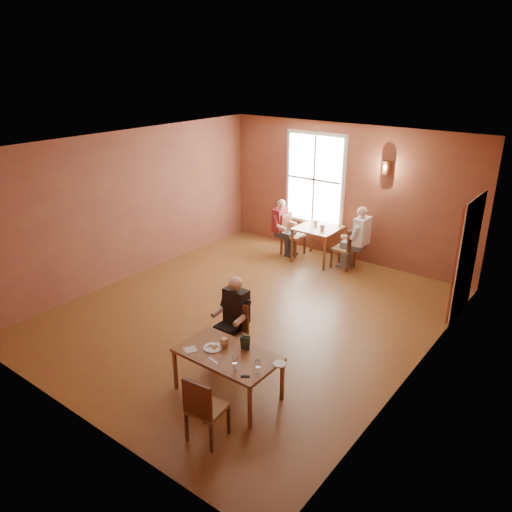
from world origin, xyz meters
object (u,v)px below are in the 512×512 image
Objects in this scene: diner_white at (346,238)px; chair_diner_maroon at (293,235)px; second_table at (318,244)px; chair_diner_white at (344,248)px; main_table at (228,374)px; diner_main at (229,325)px; chair_diner_main at (230,334)px; chair_empty at (207,407)px; diner_maroon at (292,229)px.

diner_white is 1.34m from chair_diner_maroon.
second_table is 0.65m from chair_diner_white.
diner_main is (-0.50, 0.62, 0.30)m from main_table.
chair_diner_main reaches higher than second_table.
main_table is 0.85m from diner_main.
chair_diner_main is at bearing 21.42° from chair_diner_maroon.
chair_diner_white is at bearing 95.07° from chair_empty.
chair_diner_white is at bearing 90.00° from chair_diner_maroon.
chair_diner_maroon is (-2.17, 4.89, 0.16)m from main_table.
chair_diner_main is 4.36m from second_table.
diner_main is 4.60m from diner_maroon.
chair_diner_main is 0.66× the size of diner_white.
chair_empty is 0.72× the size of diner_maroon.
main_table is 1.53× the size of second_table.
chair_diner_white is at bearing 100.02° from main_table.
chair_diner_maroon reaches higher than second_table.
second_table is 0.66× the size of diner_white.
chair_empty is 0.93× the size of chair_diner_maroon.
chair_empty is at bearing 120.53° from chair_diner_main.
diner_white is at bearing -90.00° from chair_diner_white.
chair_diner_maroon reaches higher than chair_empty.
diner_maroon is at bearing -90.00° from chair_diner_maroon.
chair_empty is at bearing 24.11° from diner_maroon.
second_table is at bearing 107.20° from main_table.
diner_white reaches higher than chair_empty.
diner_white is (0.68, 0.00, 0.29)m from second_table.
diner_main is at bearing -175.52° from diner_white.
chair_diner_main is (-0.50, 0.65, 0.13)m from main_table.
diner_main is 1.38× the size of second_table.
chair_diner_white is at bearing -85.08° from chair_diner_main.
main_table is 1.48× the size of chair_diner_white.
chair_diner_white is 0.96× the size of chair_diner_maroon.
chair_empty is at bearing -168.24° from diner_white.
second_table is at bearing 90.00° from chair_diner_maroon.
chair_empty is 6.21m from chair_diner_maroon.
chair_empty is at bearing -66.17° from main_table.
diner_main is at bearing -76.64° from second_table.
chair_diner_maroon is (-1.30, 0.00, 0.02)m from chair_diner_white.
diner_maroon reaches higher than chair_empty.
main_table is 0.83m from chair_diner_main.
chair_diner_maroon is at bearing 90.00° from diner_white.
chair_empty is 5.98m from second_table.
diner_main reaches higher than chair_empty.
chair_diner_white reaches higher than main_table.
diner_main is 4.59m from chair_diner_maroon.
diner_maroon reaches higher than chair_diner_white.
diner_main reaches higher than chair_diner_white.
second_table is 0.93× the size of chair_diner_maroon.
chair_diner_maroon is (-2.51, 5.68, 0.04)m from chair_empty.
chair_diner_main reaches higher than chair_empty.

